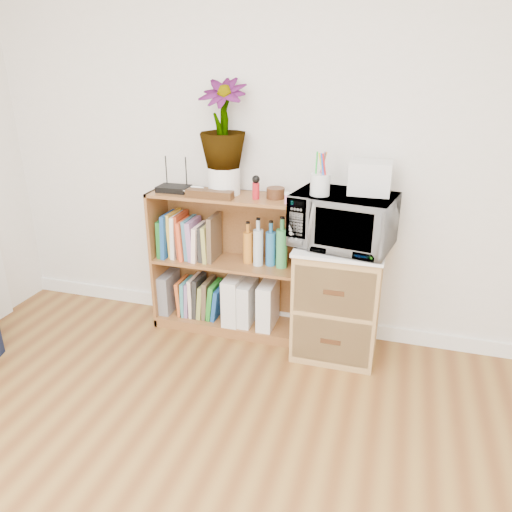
% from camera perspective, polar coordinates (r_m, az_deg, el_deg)
% --- Properties ---
extents(skirting_board, '(4.00, 0.02, 0.10)m').
position_cam_1_polar(skirting_board, '(3.53, 3.03, -7.09)').
color(skirting_board, white).
rests_on(skirting_board, ground).
extents(bookshelf, '(1.00, 0.30, 0.95)m').
position_cam_1_polar(bookshelf, '(3.32, -3.28, -0.94)').
color(bookshelf, brown).
rests_on(bookshelf, ground).
extents(wicker_unit, '(0.50, 0.45, 0.70)m').
position_cam_1_polar(wicker_unit, '(3.14, 9.31, -5.08)').
color(wicker_unit, '#9E7542').
rests_on(wicker_unit, ground).
extents(microwave, '(0.62, 0.48, 0.31)m').
position_cam_1_polar(microwave, '(2.94, 9.90, 4.04)').
color(microwave, silver).
rests_on(microwave, wicker_unit).
extents(pen_cup, '(0.11, 0.11, 0.12)m').
position_cam_1_polar(pen_cup, '(2.83, 7.34, 8.10)').
color(pen_cup, silver).
rests_on(pen_cup, microwave).
extents(small_appliance, '(0.23, 0.19, 0.18)m').
position_cam_1_polar(small_appliance, '(2.91, 12.95, 8.73)').
color(small_appliance, silver).
rests_on(small_appliance, microwave).
extents(router, '(0.20, 0.14, 0.04)m').
position_cam_1_polar(router, '(3.27, -9.38, 7.61)').
color(router, black).
rests_on(router, bookshelf).
extents(white_bowl, '(0.13, 0.13, 0.03)m').
position_cam_1_polar(white_bowl, '(3.21, -7.23, 7.39)').
color(white_bowl, white).
rests_on(white_bowl, bookshelf).
extents(plant_pot, '(0.20, 0.20, 0.17)m').
position_cam_1_polar(plant_pot, '(3.17, -3.67, 8.61)').
color(plant_pot, white).
rests_on(plant_pot, bookshelf).
extents(potted_plant, '(0.29, 0.29, 0.52)m').
position_cam_1_polar(potted_plant, '(3.10, -3.82, 14.83)').
color(potted_plant, '#31732E').
rests_on(potted_plant, plant_pot).
extents(trinket_box, '(0.30, 0.07, 0.05)m').
position_cam_1_polar(trinket_box, '(3.09, -5.32, 7.06)').
color(trinket_box, '#35200E').
rests_on(trinket_box, bookshelf).
extents(kokeshi_doll, '(0.04, 0.04, 0.10)m').
position_cam_1_polar(kokeshi_doll, '(3.05, -0.01, 7.45)').
color(kokeshi_doll, '#B1151F').
rests_on(kokeshi_doll, bookshelf).
extents(wooden_bowl, '(0.11, 0.11, 0.06)m').
position_cam_1_polar(wooden_bowl, '(3.07, 2.25, 7.21)').
color(wooden_bowl, '#381D0F').
rests_on(wooden_bowl, bookshelf).
extents(paint_jars, '(0.10, 0.04, 0.05)m').
position_cam_1_polar(paint_jars, '(2.95, 4.19, 6.39)').
color(paint_jars, pink).
rests_on(paint_jars, bookshelf).
extents(file_box, '(0.08, 0.22, 0.28)m').
position_cam_1_polar(file_box, '(3.59, -9.95, -4.02)').
color(file_box, slate).
rests_on(file_box, bookshelf).
extents(magazine_holder_left, '(0.10, 0.26, 0.33)m').
position_cam_1_polar(magazine_holder_left, '(3.39, -2.48, -4.85)').
color(magazine_holder_left, silver).
rests_on(magazine_holder_left, bookshelf).
extents(magazine_holder_mid, '(0.09, 0.24, 0.29)m').
position_cam_1_polar(magazine_holder_mid, '(3.38, -1.04, -5.30)').
color(magazine_holder_mid, silver).
rests_on(magazine_holder_mid, bookshelf).
extents(magazine_holder_right, '(0.10, 0.25, 0.31)m').
position_cam_1_polar(magazine_holder_right, '(3.34, 1.38, -5.50)').
color(magazine_holder_right, silver).
rests_on(magazine_holder_right, bookshelf).
extents(cookbooks, '(0.39, 0.20, 0.30)m').
position_cam_1_polar(cookbooks, '(3.36, -7.69, 2.12)').
color(cookbooks, '#1B6623').
rests_on(cookbooks, bookshelf).
extents(liquor_bottles, '(0.30, 0.07, 0.32)m').
position_cam_1_polar(liquor_bottles, '(3.18, 1.20, 1.43)').
color(liquor_bottles, '#C47524').
rests_on(liquor_bottles, bookshelf).
extents(lower_books, '(0.31, 0.19, 0.29)m').
position_cam_1_polar(lower_books, '(3.50, -6.35, -4.72)').
color(lower_books, '#C95823').
rests_on(lower_books, bookshelf).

